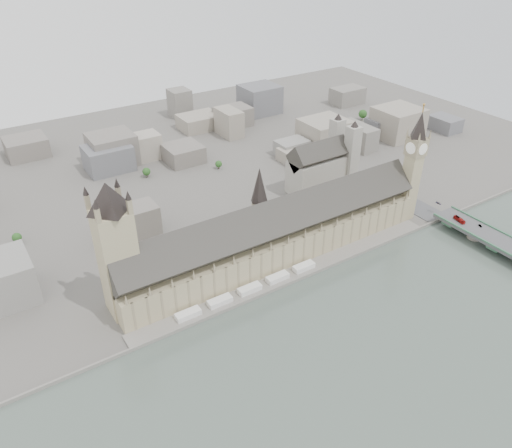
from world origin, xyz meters
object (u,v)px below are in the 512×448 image
elizabeth_tower (414,159)px  car_silver (480,226)px  westminster_abbey (323,165)px  car_approach (439,203)px  victoria_tower (116,244)px  red_bus_north (459,220)px  palace_of_westminster (274,235)px

elizabeth_tower → car_silver: size_ratio=27.79×
westminster_abbey → car_approach: bearing=-59.7°
elizabeth_tower → westminster_abbey: 96.91m
victoria_tower → red_bus_north: victoria_tower is taller
palace_of_westminster → red_bus_north: (158.73, -54.20, -10.74)m
victoria_tower → car_silver: victoria_tower is taller
car_silver → car_approach: size_ratio=0.75×
westminster_abbey → car_silver: westminster_abbey is taller
westminster_abbey → red_bus_north: size_ratio=5.52×
victoria_tower → car_approach: 295.52m
red_bus_north → car_silver: 17.43m
car_silver → victoria_tower: bearing=-171.3°
westminster_abbey → car_silver: size_ratio=17.58×
red_bus_north → car_silver: size_ratio=3.18×
car_silver → car_approach: bearing=111.2°
car_silver → car_approach: (1.73, 45.90, 0.11)m
car_silver → westminster_abbey: bearing=134.5°
palace_of_westminster → victoria_tower: (-122.00, 6.30, 32.50)m
palace_of_westminster → car_approach: palace_of_westminster is taller
palace_of_westminster → car_silver: bearing=-22.6°
car_approach → elizabeth_tower: bearing=147.8°
car_silver → elizabeth_tower: bearing=139.9°
victoria_tower → westminster_abbey: (232.92, 69.00, -30.12)m
red_bus_north → palace_of_westminster: bearing=172.8°
car_approach → victoria_tower: bearing=163.2°
palace_of_westminster → elizabeth_tower: 142.94m
elizabeth_tower → red_bus_north: size_ratio=8.73×
victoria_tower → westminster_abbey: bearing=16.5°
palace_of_westminster → red_bus_north: bearing=-18.9°
red_bus_north → car_approach: (9.93, 30.56, -0.97)m
palace_of_westminster → red_bus_north: 168.07m
westminster_abbey → elizabeth_tower: bearing=-72.7°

